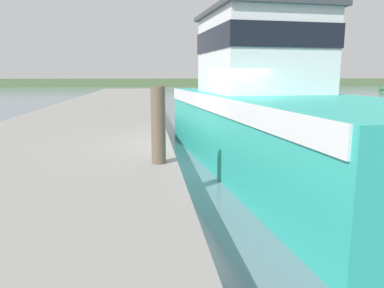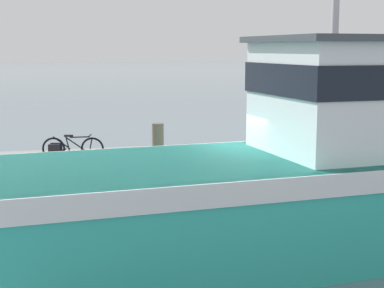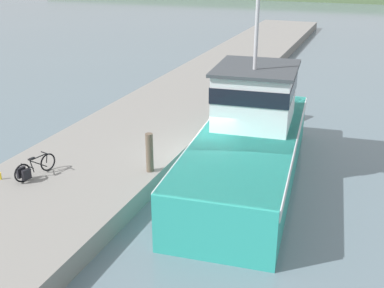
% 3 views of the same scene
% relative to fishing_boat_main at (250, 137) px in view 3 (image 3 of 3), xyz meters
% --- Properties ---
extents(ground_plane, '(320.00, 320.00, 0.00)m').
position_rel_fishing_boat_main_xyz_m(ground_plane, '(-1.57, -0.68, -1.49)').
color(ground_plane, slate).
extents(dock_pier, '(5.87, 80.00, 0.70)m').
position_rel_fishing_boat_main_xyz_m(dock_pier, '(-5.57, -0.68, -1.14)').
color(dock_pier, gray).
rests_on(dock_pier, ground_plane).
extents(fishing_boat_main, '(4.51, 13.02, 9.04)m').
position_rel_fishing_boat_main_xyz_m(fishing_boat_main, '(0.00, 0.00, 0.00)').
color(fishing_boat_main, teal).
rests_on(fishing_boat_main, ground_plane).
extents(bicycle_touring, '(0.67, 1.72, 0.73)m').
position_rel_fishing_boat_main_xyz_m(bicycle_touring, '(-6.61, -4.55, -0.46)').
color(bicycle_touring, black).
rests_on(bicycle_touring, dock_pier).
extents(mooring_post, '(0.27, 0.27, 1.44)m').
position_rel_fishing_boat_main_xyz_m(mooring_post, '(-3.00, -2.58, -0.07)').
color(mooring_post, brown).
rests_on(mooring_post, dock_pier).
extents(water_bottle_by_bike, '(0.07, 0.07, 0.26)m').
position_rel_fishing_boat_main_xyz_m(water_bottle_by_bike, '(-7.55, -5.07, -0.66)').
color(water_bottle_by_bike, yellow).
rests_on(water_bottle_by_bike, dock_pier).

